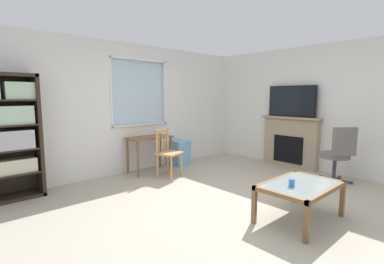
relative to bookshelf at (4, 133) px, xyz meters
The scene contains 12 objects.
ground 3.37m from the bookshelf, 46.08° to the right, with size 6.49×6.12×0.02m, color #B2A893.
wall_back_with_window 2.24m from the bookshelf, ahead, with size 5.49×0.15×2.53m.
wall_right 5.55m from the bookshelf, 24.72° to the right, with size 0.12×5.32×2.53m, color silver.
bookshelf is the anchor object (origin of this frame).
desk_under_window 2.43m from the bookshelf, ahead, with size 0.88×0.47×0.72m.
wooden_chair 2.59m from the bookshelf, 14.22° to the right, with size 0.52×0.50×0.90m.
plastic_drawer_unit 3.28m from the bookshelf, ahead, with size 0.35×0.40×0.55m, color #72ADDB.
fireplace 5.21m from the bookshelf, 20.06° to the right, with size 0.26×1.29×1.08m.
tv 5.19m from the bookshelf, 20.13° to the right, with size 0.06×1.04×0.65m.
office_chair 5.29m from the bookshelf, 33.96° to the right, with size 0.62×0.62×1.00m.
coffee_table 4.11m from the bookshelf, 51.84° to the right, with size 1.03×0.69×0.46m.
sippy_cup 3.97m from the bookshelf, 53.62° to the right, with size 0.07×0.07×0.09m, color #337FD6.
Camera 1 is at (-2.93, -2.43, 1.52)m, focal length 26.28 mm.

